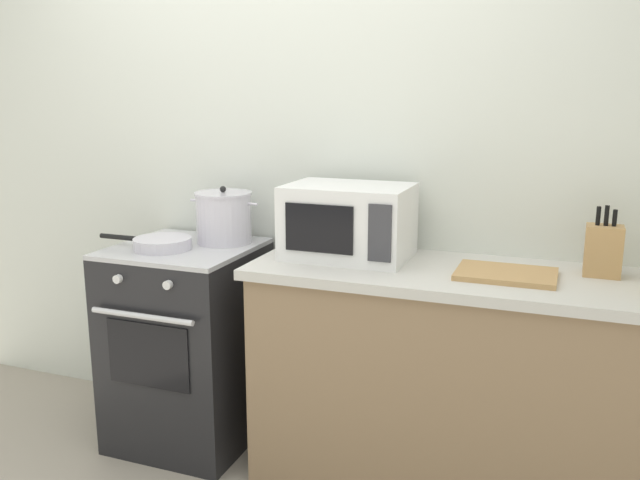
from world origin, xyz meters
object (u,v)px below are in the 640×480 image
(knife_block, at_px, (603,250))
(cutting_board, at_px, (506,274))
(frying_pan, at_px, (161,243))
(stove, at_px, (188,344))
(stock_pot, at_px, (224,217))
(microwave, at_px, (348,221))

(knife_block, bearing_deg, cutting_board, -156.98)
(frying_pan, relative_size, cutting_board, 1.25)
(stove, distance_m, stock_pot, 0.61)
(frying_pan, bearing_deg, stock_pot, 47.61)
(frying_pan, bearing_deg, cutting_board, 3.15)
(stove, height_order, stock_pot, stock_pot)
(stock_pot, xyz_separation_m, knife_block, (1.58, 0.01, -0.02))
(frying_pan, xyz_separation_m, knife_block, (1.78, 0.22, 0.07))
(stock_pot, relative_size, microwave, 0.68)
(stock_pot, bearing_deg, frying_pan, -132.39)
(stock_pot, distance_m, knife_block, 1.58)
(stove, distance_m, cutting_board, 1.46)
(stock_pot, relative_size, cutting_board, 0.94)
(cutting_board, distance_m, knife_block, 0.37)
(stove, xyz_separation_m, microwave, (0.74, 0.08, 0.61))
(stock_pot, bearing_deg, microwave, -5.15)
(frying_pan, distance_m, knife_block, 1.79)
(microwave, relative_size, knife_block, 1.89)
(frying_pan, height_order, knife_block, knife_block)
(microwave, bearing_deg, knife_block, 3.64)
(stock_pot, height_order, knife_block, knife_block)
(cutting_board, bearing_deg, stock_pot, 173.94)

